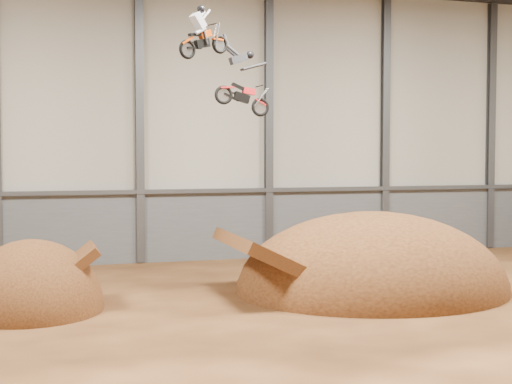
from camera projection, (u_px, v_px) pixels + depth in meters
floor at (310, 328)px, 22.16m from camera, size 40.00×40.00×0.00m
back_wall at (205, 123)px, 36.15m from camera, size 40.00×0.10×14.00m
lower_band_back at (206, 226)px, 36.33m from camera, size 39.80×0.18×3.50m
steel_rail at (206, 191)px, 36.09m from camera, size 39.80×0.35×0.20m
steel_column_2 at (140, 122)px, 35.01m from camera, size 0.40×0.36×13.90m
steel_column_3 at (269, 123)px, 36.91m from camera, size 0.40×0.36×13.90m
steel_column_4 at (385, 125)px, 38.81m from camera, size 0.40×0.36×13.90m
steel_column_5 at (491, 126)px, 40.71m from camera, size 0.40×0.36×13.90m
takeoff_ramp at (32, 310)px, 24.66m from camera, size 4.91×5.67×4.91m
landing_ramp at (372, 291)px, 28.19m from camera, size 10.88×9.63×6.28m
fmx_rider_a at (205, 29)px, 23.91m from camera, size 2.46×1.67×2.21m
fmx_rider_b at (240, 76)px, 26.29m from camera, size 3.51×1.06×3.18m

